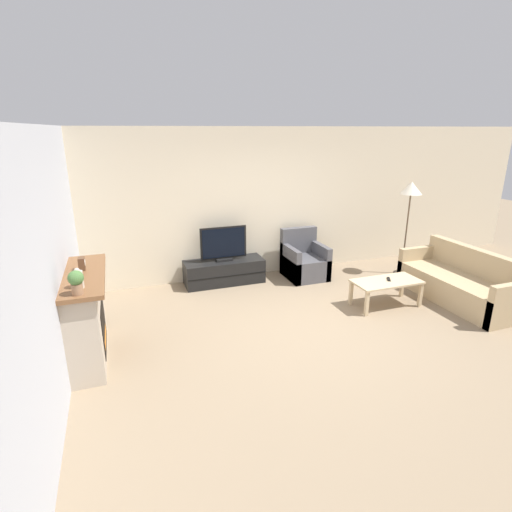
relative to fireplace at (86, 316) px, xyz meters
name	(u,v)px	position (x,y,z in m)	size (l,w,h in m)	color
ground_plane	(319,329)	(2.95, -0.33, -0.54)	(24.00, 24.00, 0.00)	#89755B
wall_back	(259,203)	(2.95, 2.13, 0.81)	(12.00, 0.06, 2.70)	beige
wall_left	(53,261)	(-0.21, -0.33, 0.81)	(0.06, 12.00, 2.70)	silver
fireplace	(86,316)	(0.00, 0.00, 0.00)	(0.47, 1.48, 1.07)	#B7A893
mantel_vase_left	(78,279)	(0.02, -0.45, 0.63)	(0.11, 0.11, 0.22)	beige
mantel_clock	(82,264)	(0.02, 0.15, 0.60)	(0.08, 0.11, 0.15)	brown
potted_plant	(76,281)	(0.02, -0.63, 0.67)	(0.15, 0.15, 0.25)	#936B4C
tv_stand	(224,272)	(2.18, 1.81, -0.33)	(1.41, 0.50, 0.43)	black
tv	(224,245)	(2.18, 1.81, 0.17)	(0.83, 0.18, 0.61)	black
armchair	(304,262)	(3.67, 1.63, -0.26)	(0.70, 0.76, 0.89)	#4C4C51
coffee_table	(386,284)	(4.30, 0.03, -0.18)	(1.06, 0.51, 0.42)	#CCB289
remote	(389,279)	(4.35, 0.05, -0.12)	(0.11, 0.15, 0.02)	black
couch	(460,284)	(5.55, -0.20, -0.26)	(0.81, 1.97, 0.83)	tan
floor_lamp	(411,193)	(5.52, 1.15, 1.00)	(0.39, 0.39, 1.75)	black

